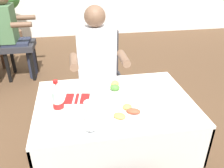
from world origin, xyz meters
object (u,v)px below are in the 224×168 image
(chair_far_diner_seat, at_px, (101,76))
(cola_bottle_primary, at_px, (58,101))
(potted_plant_corner, at_px, (7,6))
(background_patron, at_px, (13,31))
(plate_far_diner, at_px, (115,87))
(beer_glass_left, at_px, (91,117))
(seated_diner_far, at_px, (97,66))
(napkin_cutlery_set, at_px, (77,98))
(background_chair_right, at_px, (11,42))
(main_dining_table, at_px, (114,121))
(plate_near_camera, at_px, (126,113))

(chair_far_diner_seat, bearing_deg, cola_bottle_primary, -112.98)
(potted_plant_corner, bearing_deg, background_patron, -76.27)
(plate_far_diner, xyz_separation_m, beer_glass_left, (-0.23, -0.48, 0.09))
(seated_diner_far, xyz_separation_m, napkin_cutlery_set, (-0.21, -0.60, 0.03))
(background_chair_right, bearing_deg, plate_far_diner, -58.98)
(background_chair_right, bearing_deg, beer_glass_left, -68.84)
(plate_far_diner, relative_size, background_chair_right, 0.25)
(main_dining_table, bearing_deg, beer_glass_left, -121.73)
(cola_bottle_primary, bearing_deg, main_dining_table, 15.69)
(napkin_cutlery_set, bearing_deg, potted_plant_corner, 108.69)
(chair_far_diner_seat, height_order, background_chair_right, same)
(background_chair_right, relative_size, background_patron, 0.77)
(plate_far_diner, relative_size, potted_plant_corner, 0.19)
(plate_near_camera, height_order, plate_far_diner, plate_far_diner)
(potted_plant_corner, bearing_deg, beer_glass_left, -72.18)
(beer_glass_left, distance_m, napkin_cutlery_set, 0.40)
(cola_bottle_primary, bearing_deg, plate_near_camera, -8.91)
(plate_far_diner, bearing_deg, background_patron, 119.94)
(plate_near_camera, xyz_separation_m, napkin_cutlery_set, (-0.30, 0.24, -0.01))
(plate_near_camera, distance_m, potted_plant_corner, 3.96)
(chair_far_diner_seat, bearing_deg, potted_plant_corner, 117.43)
(plate_near_camera, distance_m, beer_glass_left, 0.29)
(background_chair_right, distance_m, potted_plant_corner, 1.47)
(main_dining_table, relative_size, seated_diner_far, 0.86)
(cola_bottle_primary, height_order, napkin_cutlery_set, cola_bottle_primary)
(plate_near_camera, distance_m, napkin_cutlery_set, 0.38)
(chair_far_diner_seat, distance_m, plate_near_camera, 0.97)
(napkin_cutlery_set, bearing_deg, seated_diner_far, 70.47)
(main_dining_table, xyz_separation_m, seated_diner_far, (-0.04, 0.67, 0.15))
(plate_far_diner, xyz_separation_m, background_chair_right, (-1.16, 1.93, -0.20))
(background_patron, bearing_deg, napkin_cutlery_set, -68.02)
(chair_far_diner_seat, height_order, seated_diner_far, seated_diner_far)
(seated_diner_far, bearing_deg, cola_bottle_primary, -113.18)
(seated_diner_far, distance_m, beer_glass_left, 1.00)
(main_dining_table, xyz_separation_m, plate_far_diner, (0.04, 0.17, 0.20))
(cola_bottle_primary, xyz_separation_m, potted_plant_corner, (-1.04, 3.61, -0.02))
(background_chair_right, bearing_deg, main_dining_table, -61.82)
(chair_far_diner_seat, distance_m, plate_far_diner, 0.64)
(chair_far_diner_seat, bearing_deg, seated_diner_far, -111.54)
(seated_diner_far, relative_size, plate_far_diner, 5.16)
(background_chair_right, bearing_deg, cola_bottle_primary, -71.20)
(beer_glass_left, distance_m, background_chair_right, 2.59)
(background_patron, distance_m, potted_plant_corner, 1.46)
(main_dining_table, bearing_deg, chair_far_diner_seat, 90.00)
(background_patron, bearing_deg, plate_near_camera, -63.76)
(plate_near_camera, relative_size, background_chair_right, 0.25)
(napkin_cutlery_set, xyz_separation_m, background_chair_right, (-0.87, 2.02, -0.19))
(main_dining_table, bearing_deg, seated_diner_far, 93.69)
(background_patron, height_order, potted_plant_corner, potted_plant_corner)
(main_dining_table, bearing_deg, cola_bottle_primary, -164.31)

